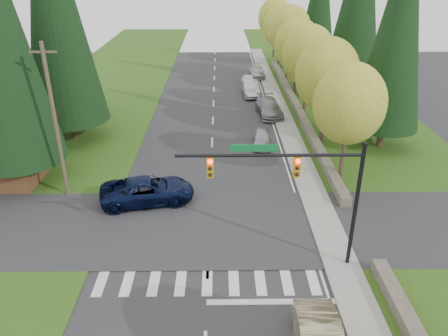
{
  "coord_description": "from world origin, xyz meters",
  "views": [
    {
      "loc": [
        0.63,
        -13.55,
        14.35
      ],
      "look_at": [
        0.9,
        10.19,
        2.8
      ],
      "focal_mm": 35.0,
      "sensor_mm": 36.0,
      "label": 1
    }
  ],
  "objects_px": {
    "parked_car_a": "(262,138)",
    "parked_car_e": "(257,72)",
    "suv_navy": "(148,191)",
    "parked_car_c": "(251,88)",
    "parked_car_b": "(269,107)",
    "parked_car_d": "(249,81)"
  },
  "relations": [
    {
      "from": "parked_car_e",
      "to": "parked_car_a",
      "type": "bearing_deg",
      "value": -94.11
    },
    {
      "from": "parked_car_b",
      "to": "parked_car_d",
      "type": "height_order",
      "value": "parked_car_b"
    },
    {
      "from": "suv_navy",
      "to": "parked_car_a",
      "type": "height_order",
      "value": "suv_navy"
    },
    {
      "from": "parked_car_c",
      "to": "parked_car_d",
      "type": "xyz_separation_m",
      "value": [
        0.0,
        3.63,
        -0.11
      ]
    },
    {
      "from": "parked_car_a",
      "to": "parked_car_b",
      "type": "relative_size",
      "value": 0.69
    },
    {
      "from": "parked_car_c",
      "to": "parked_car_d",
      "type": "distance_m",
      "value": 3.63
    },
    {
      "from": "parked_car_a",
      "to": "parked_car_e",
      "type": "bearing_deg",
      "value": 91.01
    },
    {
      "from": "suv_navy",
      "to": "parked_car_e",
      "type": "distance_m",
      "value": 33.6
    },
    {
      "from": "parked_car_a",
      "to": "parked_car_e",
      "type": "height_order",
      "value": "parked_car_e"
    },
    {
      "from": "parked_car_a",
      "to": "parked_car_d",
      "type": "xyz_separation_m",
      "value": [
        0.0,
        18.35,
        0.06
      ]
    },
    {
      "from": "suv_navy",
      "to": "parked_car_c",
      "type": "bearing_deg",
      "value": -30.36
    },
    {
      "from": "suv_navy",
      "to": "parked_car_d",
      "type": "relative_size",
      "value": 1.46
    },
    {
      "from": "suv_navy",
      "to": "parked_car_c",
      "type": "xyz_separation_m",
      "value": [
        8.2,
        23.97,
        -0.03
      ]
    },
    {
      "from": "parked_car_d",
      "to": "parked_car_e",
      "type": "height_order",
      "value": "parked_car_d"
    },
    {
      "from": "parked_car_d",
      "to": "parked_car_b",
      "type": "bearing_deg",
      "value": -83.0
    },
    {
      "from": "parked_car_e",
      "to": "suv_navy",
      "type": "bearing_deg",
      "value": -107.22
    },
    {
      "from": "parked_car_a",
      "to": "parked_car_d",
      "type": "relative_size",
      "value": 0.92
    },
    {
      "from": "parked_car_b",
      "to": "parked_car_c",
      "type": "height_order",
      "value": "parked_car_c"
    },
    {
      "from": "parked_car_a",
      "to": "parked_car_b",
      "type": "height_order",
      "value": "parked_car_b"
    },
    {
      "from": "parked_car_b",
      "to": "parked_car_c",
      "type": "distance_m",
      "value": 7.0
    },
    {
      "from": "parked_car_b",
      "to": "parked_car_e",
      "type": "bearing_deg",
      "value": 85.14
    },
    {
      "from": "suv_navy",
      "to": "parked_car_a",
      "type": "distance_m",
      "value": 12.37
    }
  ]
}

